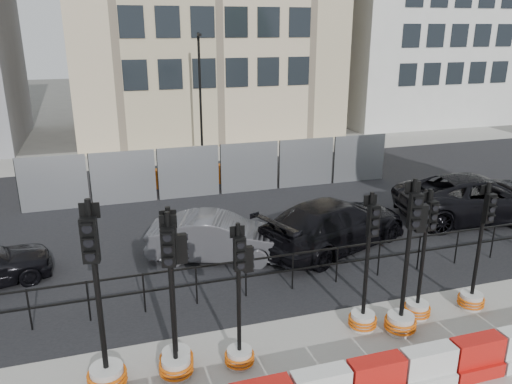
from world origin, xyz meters
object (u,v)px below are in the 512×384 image
object	(u,v)px
traffic_signal_a	(104,353)
traffic_signal_h	(474,284)
traffic_signal_d	(240,334)
car_c	(334,224)

from	to	relation	value
traffic_signal_a	traffic_signal_h	world-z (taller)	traffic_signal_a
traffic_signal_d	car_c	world-z (taller)	traffic_signal_d
traffic_signal_a	traffic_signal_d	bearing A→B (deg)	8.42
traffic_signal_a	car_c	bearing A→B (deg)	44.48
traffic_signal_a	traffic_signal_d	world-z (taller)	traffic_signal_a
traffic_signal_d	traffic_signal_h	world-z (taller)	traffic_signal_h
car_c	traffic_signal_h	bearing A→B (deg)	178.58
traffic_signal_d	traffic_signal_h	distance (m)	5.71
traffic_signal_d	traffic_signal_h	xyz separation A→B (m)	(5.69, 0.42, -0.07)
traffic_signal_h	traffic_signal_d	bearing A→B (deg)	-179.06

